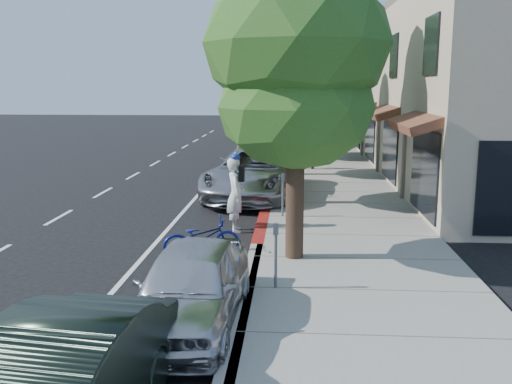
# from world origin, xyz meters

# --- Properties ---
(ground) EXTENTS (120.00, 120.00, 0.00)m
(ground) POSITION_xyz_m (0.00, 0.00, 0.00)
(ground) COLOR black
(ground) RESTS_ON ground
(sidewalk) EXTENTS (4.60, 56.00, 0.15)m
(sidewalk) POSITION_xyz_m (2.30, 8.00, 0.07)
(sidewalk) COLOR gray
(sidewalk) RESTS_ON ground
(curb) EXTENTS (0.30, 56.00, 0.15)m
(curb) POSITION_xyz_m (0.00, 8.00, 0.07)
(curb) COLOR #9E998E
(curb) RESTS_ON ground
(curb_red_segment) EXTENTS (0.32, 4.00, 0.15)m
(curb_red_segment) POSITION_xyz_m (0.00, 1.00, 0.07)
(curb_red_segment) COLOR maroon
(curb_red_segment) RESTS_ON ground
(storefront_building) EXTENTS (10.00, 36.00, 7.00)m
(storefront_building) POSITION_xyz_m (9.60, 18.00, 3.50)
(storefront_building) COLOR #BCAD90
(storefront_building) RESTS_ON ground
(street_tree_0) EXTENTS (4.00, 4.00, 7.38)m
(street_tree_0) POSITION_xyz_m (0.90, -2.00, 4.67)
(street_tree_0) COLOR black
(street_tree_0) RESTS_ON ground
(street_tree_1) EXTENTS (4.71, 4.71, 8.00)m
(street_tree_1) POSITION_xyz_m (0.90, 4.00, 4.98)
(street_tree_1) COLOR black
(street_tree_1) RESTS_ON ground
(street_tree_2) EXTENTS (3.92, 3.92, 6.77)m
(street_tree_2) POSITION_xyz_m (0.90, 10.00, 4.23)
(street_tree_2) COLOR black
(street_tree_2) RESTS_ON ground
(street_tree_3) EXTENTS (5.16, 5.16, 7.48)m
(street_tree_3) POSITION_xyz_m (0.90, 16.00, 4.49)
(street_tree_3) COLOR black
(street_tree_3) RESTS_ON ground
(street_tree_4) EXTENTS (4.78, 4.78, 7.80)m
(street_tree_4) POSITION_xyz_m (0.90, 22.00, 4.81)
(street_tree_4) COLOR black
(street_tree_4) RESTS_ON ground
(street_tree_5) EXTENTS (4.51, 4.51, 6.78)m
(street_tree_5) POSITION_xyz_m (0.90, 28.00, 4.10)
(street_tree_5) COLOR black
(street_tree_5) RESTS_ON ground
(cyclist) EXTENTS (0.61, 0.81, 2.02)m
(cyclist) POSITION_xyz_m (-0.70, 0.76, 1.01)
(cyclist) COLOR silver
(cyclist) RESTS_ON ground
(bicycle) EXTENTS (1.90, 1.20, 0.94)m
(bicycle) POSITION_xyz_m (-1.24, -1.72, 0.47)
(bicycle) COLOR navy
(bicycle) RESTS_ON ground
(silver_suv) EXTENTS (3.67, 6.57, 1.73)m
(silver_suv) POSITION_xyz_m (-0.50, 5.50, 0.87)
(silver_suv) COLOR #A5A5A9
(silver_suv) RESTS_ON ground
(dark_sedan) EXTENTS (2.24, 5.18, 1.66)m
(dark_sedan) POSITION_xyz_m (-1.17, 14.50, 0.83)
(dark_sedan) COLOR black
(dark_sedan) RESTS_ON ground
(white_pickup) EXTENTS (3.18, 6.20, 1.72)m
(white_pickup) POSITION_xyz_m (-0.50, 20.17, 0.86)
(white_pickup) COLOR silver
(white_pickup) RESTS_ON ground
(dark_suv_far) EXTENTS (2.00, 4.42, 1.47)m
(dark_suv_far) POSITION_xyz_m (-2.20, 28.00, 0.74)
(dark_suv_far) COLOR black
(dark_suv_far) RESTS_ON ground
(near_car_a) EXTENTS (1.79, 4.13, 1.39)m
(near_car_a) POSITION_xyz_m (-0.79, -5.50, 0.69)
(near_car_a) COLOR silver
(near_car_a) RESTS_ON ground
(pedestrian) EXTENTS (0.86, 0.71, 1.59)m
(pedestrian) POSITION_xyz_m (1.40, 11.72, 0.95)
(pedestrian) COLOR black
(pedestrian) RESTS_ON sidewalk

